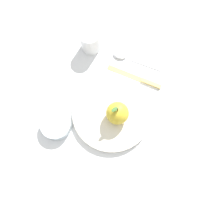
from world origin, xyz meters
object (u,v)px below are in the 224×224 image
object	(u,v)px
side_bowl	(56,124)
cup	(90,40)
apple	(118,113)
knife	(139,79)
dinner_plate	(112,113)
spoon	(125,57)

from	to	relation	value
side_bowl	cup	distance (m)	0.32
apple	knife	bearing A→B (deg)	-122.77
apple	cup	world-z (taller)	apple
dinner_plate	knife	size ratio (longest dim) A/B	1.41
dinner_plate	apple	bearing A→B (deg)	139.73
cup	spoon	xyz separation A→B (m)	(-0.12, 0.05, -0.04)
cup	side_bowl	bearing A→B (deg)	66.75
cup	dinner_plate	bearing A→B (deg)	103.22
apple	side_bowl	xyz separation A→B (m)	(0.21, 0.02, -0.04)
side_bowl	cup	size ratio (longest dim) A/B	1.22
cup	knife	size ratio (longest dim) A/B	0.44
spoon	apple	bearing A→B (deg)	78.85
knife	spoon	world-z (taller)	spoon
knife	dinner_plate	bearing A→B (deg)	49.15
apple	knife	world-z (taller)	apple
knife	apple	bearing A→B (deg)	57.23
apple	cup	bearing A→B (deg)	-74.10
dinner_plate	cup	world-z (taller)	cup
cup	spoon	distance (m)	0.14
apple	side_bowl	size ratio (longest dim) A/B	0.89
cup	apple	bearing A→B (deg)	105.90
dinner_plate	side_bowl	world-z (taller)	side_bowl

